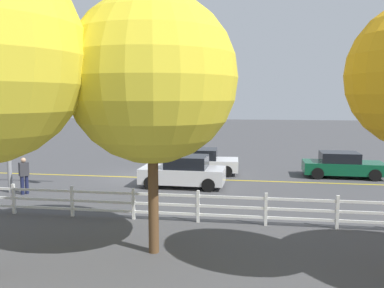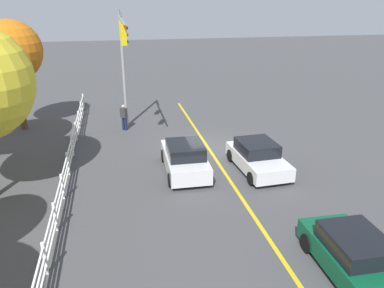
% 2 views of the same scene
% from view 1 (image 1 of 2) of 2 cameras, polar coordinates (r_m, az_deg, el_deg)
% --- Properties ---
extents(ground_plane, '(120.00, 120.00, 0.00)m').
position_cam_1_polar(ground_plane, '(22.32, -7.19, -4.77)').
color(ground_plane, '#444447').
extents(lane_center_stripe, '(28.00, 0.16, 0.01)m').
position_cam_1_polar(lane_center_stripe, '(21.58, 3.11, -5.11)').
color(lane_center_stripe, gold).
rests_on(lane_center_stripe, ground_plane).
extents(signal_assembly, '(6.62, 0.38, 7.33)m').
position_cam_1_polar(signal_assembly, '(19.11, -20.57, 8.39)').
color(signal_assembly, gray).
rests_on(signal_assembly, ground_plane).
extents(car_0, '(4.18, 2.04, 1.55)m').
position_cam_1_polar(car_0, '(19.77, -1.20, -4.01)').
color(car_0, silver).
rests_on(car_0, ground_plane).
extents(car_1, '(4.34, 1.99, 1.40)m').
position_cam_1_polar(car_1, '(23.65, 20.69, -2.84)').
color(car_1, '#0C4C2D').
rests_on(car_1, ground_plane).
extents(car_2, '(4.11, 2.16, 1.45)m').
position_cam_1_polar(car_2, '(23.16, 1.51, -2.55)').
color(car_2, silver).
rests_on(car_2, ground_plane).
extents(pedestrian, '(0.46, 0.47, 1.69)m').
position_cam_1_polar(pedestrian, '(19.75, -22.92, -4.00)').
color(pedestrian, '#191E3F').
rests_on(pedestrian, ground_plane).
extents(white_rail_fence, '(26.10, 0.10, 1.15)m').
position_cam_1_polar(white_rail_fence, '(14.44, -3.83, -8.62)').
color(white_rail_fence, white).
rests_on(white_rail_fence, ground_plane).
extents(tree_2, '(4.68, 4.68, 7.27)m').
position_cam_1_polar(tree_2, '(11.04, -5.76, 9.34)').
color(tree_2, brown).
rests_on(tree_2, ground_plane).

